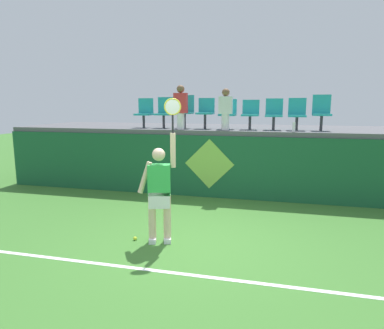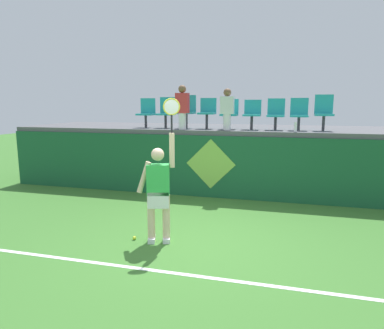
# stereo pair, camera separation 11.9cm
# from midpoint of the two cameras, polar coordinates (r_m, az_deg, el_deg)

# --- Properties ---
(ground_plane) EXTENTS (40.00, 40.00, 0.00)m
(ground_plane) POSITION_cam_midpoint_polar(r_m,az_deg,el_deg) (6.11, 0.50, -12.97)
(ground_plane) COLOR #3D752D
(court_back_wall) EXTENTS (12.37, 0.20, 1.59)m
(court_back_wall) POSITION_cam_midpoint_polar(r_m,az_deg,el_deg) (8.86, 5.69, -0.40)
(court_back_wall) COLOR #195633
(court_back_wall) RESTS_ON ground_plane
(spectator_platform) EXTENTS (12.37, 3.05, 0.12)m
(spectator_platform) POSITION_cam_midpoint_polar(r_m,az_deg,el_deg) (10.20, 7.16, 5.76)
(spectator_platform) COLOR #56565B
(spectator_platform) RESTS_ON court_back_wall
(court_baseline_stripe) EXTENTS (11.13, 0.08, 0.01)m
(court_baseline_stripe) POSITION_cam_midpoint_polar(r_m,az_deg,el_deg) (5.18, -2.62, -17.33)
(court_baseline_stripe) COLOR white
(court_baseline_stripe) RESTS_ON ground_plane
(tennis_player) EXTENTS (0.73, 0.36, 2.47)m
(tennis_player) POSITION_cam_midpoint_polar(r_m,az_deg,el_deg) (5.96, -4.93, -4.16)
(tennis_player) COLOR white
(tennis_player) RESTS_ON ground_plane
(tennis_ball) EXTENTS (0.07, 0.07, 0.07)m
(tennis_ball) POSITION_cam_midpoint_polar(r_m,az_deg,el_deg) (6.35, -8.90, -11.83)
(tennis_ball) COLOR #D1E533
(tennis_ball) RESTS_ON ground_plane
(water_bottle) EXTENTS (0.07, 0.07, 0.23)m
(water_bottle) POSITION_cam_midpoint_polar(r_m,az_deg,el_deg) (8.73, 17.00, 5.88)
(water_bottle) COLOR white
(water_bottle) RESTS_ON spectator_platform
(stadium_chair_0) EXTENTS (0.44, 0.42, 0.83)m
(stadium_chair_0) POSITION_cam_midpoint_polar(r_m,az_deg,el_deg) (10.04, -7.12, 8.62)
(stadium_chair_0) COLOR #38383D
(stadium_chair_0) RESTS_ON spectator_platform
(stadium_chair_1) EXTENTS (0.44, 0.42, 0.85)m
(stadium_chair_1) POSITION_cam_midpoint_polar(r_m,az_deg,el_deg) (9.83, -3.87, 8.73)
(stadium_chair_1) COLOR #38383D
(stadium_chair_1) RESTS_ON spectator_platform
(stadium_chair_2) EXTENTS (0.44, 0.42, 0.90)m
(stadium_chair_2) POSITION_cam_midpoint_polar(r_m,az_deg,el_deg) (9.65, -0.45, 8.98)
(stadium_chair_2) COLOR #38383D
(stadium_chair_2) RESTS_ON spectator_platform
(stadium_chair_3) EXTENTS (0.44, 0.42, 0.82)m
(stadium_chair_3) POSITION_cam_midpoint_polar(r_m,az_deg,el_deg) (9.51, 2.91, 8.75)
(stadium_chair_3) COLOR #38383D
(stadium_chair_3) RESTS_ON spectator_platform
(stadium_chair_4) EXTENTS (0.44, 0.42, 0.79)m
(stadium_chair_4) POSITION_cam_midpoint_polar(r_m,az_deg,el_deg) (9.40, 6.57, 8.50)
(stadium_chair_4) COLOR #38383D
(stadium_chair_4) RESTS_ON spectator_platform
(stadium_chair_5) EXTENTS (0.44, 0.42, 0.77)m
(stadium_chair_5) POSITION_cam_midpoint_polar(r_m,az_deg,el_deg) (9.33, 10.21, 8.35)
(stadium_chair_5) COLOR #38383D
(stadium_chair_5) RESTS_ON spectator_platform
(stadium_chair_6) EXTENTS (0.44, 0.42, 0.81)m
(stadium_chair_6) POSITION_cam_midpoint_polar(r_m,az_deg,el_deg) (9.30, 13.96, 8.24)
(stadium_chair_6) COLOR #38383D
(stadium_chair_6) RESTS_ON spectator_platform
(stadium_chair_7) EXTENTS (0.44, 0.42, 0.82)m
(stadium_chair_7) POSITION_cam_midpoint_polar(r_m,az_deg,el_deg) (9.30, 17.52, 8.10)
(stadium_chair_7) COLOR #38383D
(stadium_chair_7) RESTS_ON spectator_platform
(stadium_chair_8) EXTENTS (0.44, 0.42, 0.90)m
(stadium_chair_8) POSITION_cam_midpoint_polar(r_m,az_deg,el_deg) (9.35, 21.18, 8.19)
(stadium_chair_8) COLOR #38383D
(stadium_chair_8) RESTS_ON spectator_platform
(spectator_0) EXTENTS (0.34, 0.20, 1.05)m
(spectator_0) POSITION_cam_midpoint_polar(r_m,az_deg,el_deg) (9.00, 6.19, 9.12)
(spectator_0) COLOR white
(spectator_0) RESTS_ON spectator_platform
(spectator_1) EXTENTS (0.34, 0.20, 1.15)m
(spectator_1) POSITION_cam_midpoint_polar(r_m,az_deg,el_deg) (9.21, -1.23, 9.53)
(spectator_1) COLOR white
(spectator_1) RESTS_ON spectator_platform
(wall_signage_mount) EXTENTS (1.27, 0.01, 1.51)m
(wall_signage_mount) POSITION_cam_midpoint_polar(r_m,az_deg,el_deg) (8.99, 3.41, -5.39)
(wall_signage_mount) COLOR #195633
(wall_signage_mount) RESTS_ON ground_plane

